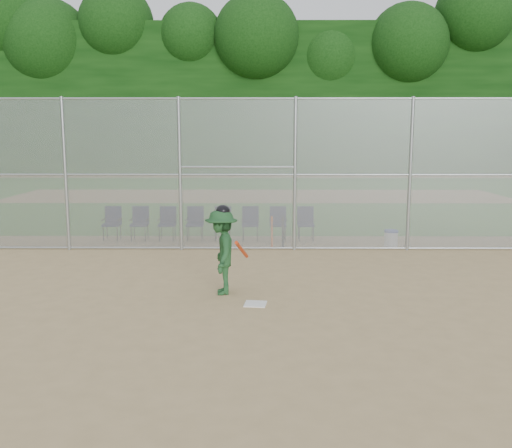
{
  "coord_description": "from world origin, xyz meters",
  "views": [
    {
      "loc": [
        0.08,
        -9.87,
        3.1
      ],
      "look_at": [
        0.0,
        2.5,
        1.1
      ],
      "focal_mm": 40.0,
      "sensor_mm": 36.0,
      "label": 1
    }
  ],
  "objects_px": {
    "batter_at_plate": "(222,251)",
    "home_plate": "(255,304)",
    "chair_0": "(112,224)",
    "water_cooler": "(391,239)"
  },
  "relations": [
    {
      "from": "home_plate",
      "to": "batter_at_plate",
      "type": "xyz_separation_m",
      "value": [
        -0.66,
        0.72,
        0.83
      ]
    },
    {
      "from": "home_plate",
      "to": "water_cooler",
      "type": "xyz_separation_m",
      "value": [
        3.64,
        5.21,
        0.23
      ]
    },
    {
      "from": "batter_at_plate",
      "to": "water_cooler",
      "type": "xyz_separation_m",
      "value": [
        4.3,
        4.49,
        -0.6
      ]
    },
    {
      "from": "home_plate",
      "to": "batter_at_plate",
      "type": "distance_m",
      "value": 1.28
    },
    {
      "from": "home_plate",
      "to": "batter_at_plate",
      "type": "relative_size",
      "value": 0.23
    },
    {
      "from": "batter_at_plate",
      "to": "chair_0",
      "type": "relative_size",
      "value": 1.81
    },
    {
      "from": "batter_at_plate",
      "to": "water_cooler",
      "type": "height_order",
      "value": "batter_at_plate"
    },
    {
      "from": "batter_at_plate",
      "to": "chair_0",
      "type": "bearing_deg",
      "value": 122.69
    },
    {
      "from": "home_plate",
      "to": "water_cooler",
      "type": "relative_size",
      "value": 0.82
    },
    {
      "from": "batter_at_plate",
      "to": "home_plate",
      "type": "bearing_deg",
      "value": -47.57
    }
  ]
}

